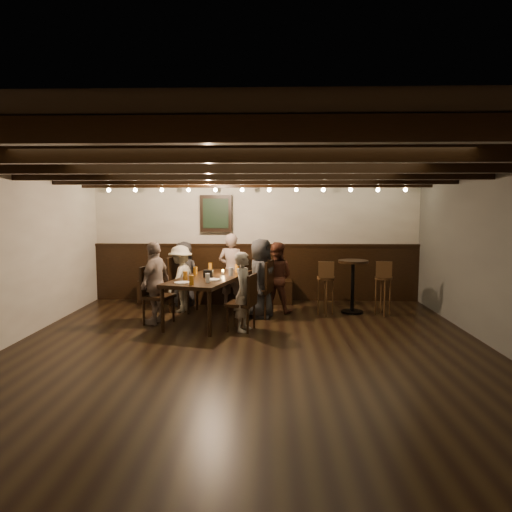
{
  "coord_description": "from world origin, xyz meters",
  "views": [
    {
      "loc": [
        0.26,
        -5.63,
        1.85
      ],
      "look_at": [
        0.05,
        1.3,
        1.12
      ],
      "focal_mm": 32.0,
      "sensor_mm": 36.0,
      "label": 1
    }
  ],
  "objects_px": {
    "chair_left_far": "(158,306)",
    "chair_right_far": "(242,313)",
    "person_bench_centre": "(231,270)",
    "bar_stool_left": "(326,295)",
    "chair_right_near": "(259,300)",
    "person_bench_left": "(184,274)",
    "chair_left_near": "(182,295)",
    "high_top_table": "(353,278)",
    "person_left_far": "(155,283)",
    "person_right_near": "(261,278)",
    "person_bench_right": "(276,277)",
    "person_right_far": "(244,292)",
    "person_left_near": "(181,279)",
    "dining_table": "(210,280)",
    "bar_stool_right": "(383,295)"
  },
  "relations": [
    {
      "from": "person_left_far",
      "to": "bar_stool_right",
      "type": "bearing_deg",
      "value": 115.63
    },
    {
      "from": "person_bench_left",
      "to": "person_right_far",
      "type": "relative_size",
      "value": 1.02
    },
    {
      "from": "person_right_far",
      "to": "person_bench_left",
      "type": "bearing_deg",
      "value": 50.71
    },
    {
      "from": "chair_left_near",
      "to": "chair_right_far",
      "type": "xyz_separation_m",
      "value": [
        1.15,
        -1.25,
        -0.04
      ]
    },
    {
      "from": "chair_right_near",
      "to": "person_bench_left",
      "type": "bearing_deg",
      "value": 74.48
    },
    {
      "from": "dining_table",
      "to": "chair_right_near",
      "type": "height_order",
      "value": "chair_right_near"
    },
    {
      "from": "bar_stool_right",
      "to": "person_right_far",
      "type": "bearing_deg",
      "value": -143.28
    },
    {
      "from": "chair_left_near",
      "to": "person_bench_right",
      "type": "height_order",
      "value": "person_bench_right"
    },
    {
      "from": "chair_right_near",
      "to": "person_bench_centre",
      "type": "bearing_deg",
      "value": 50.21
    },
    {
      "from": "person_left_far",
      "to": "chair_left_near",
      "type": "bearing_deg",
      "value": 178.13
    },
    {
      "from": "high_top_table",
      "to": "dining_table",
      "type": "bearing_deg",
      "value": -166.05
    },
    {
      "from": "chair_right_near",
      "to": "person_right_far",
      "type": "height_order",
      "value": "person_right_far"
    },
    {
      "from": "person_right_near",
      "to": "bar_stool_left",
      "type": "bearing_deg",
      "value": -66.03
    },
    {
      "from": "person_right_far",
      "to": "bar_stool_right",
      "type": "distance_m",
      "value": 2.61
    },
    {
      "from": "dining_table",
      "to": "person_bench_centre",
      "type": "distance_m",
      "value": 1.05
    },
    {
      "from": "chair_right_far",
      "to": "person_left_far",
      "type": "distance_m",
      "value": 1.52
    },
    {
      "from": "person_bench_left",
      "to": "person_bench_right",
      "type": "bearing_deg",
      "value": -180.0
    },
    {
      "from": "bar_stool_right",
      "to": "person_bench_centre",
      "type": "bearing_deg",
      "value": -179.8
    },
    {
      "from": "person_left_near",
      "to": "person_left_far",
      "type": "bearing_deg",
      "value": -0.0
    },
    {
      "from": "dining_table",
      "to": "person_bench_right",
      "type": "relative_size",
      "value": 1.67
    },
    {
      "from": "chair_left_far",
      "to": "chair_right_far",
      "type": "xyz_separation_m",
      "value": [
        1.39,
        -0.38,
        -0.02
      ]
    },
    {
      "from": "dining_table",
      "to": "bar_stool_right",
      "type": "relative_size",
      "value": 2.2
    },
    {
      "from": "chair_left_far",
      "to": "chair_right_far",
      "type": "bearing_deg",
      "value": 90.0
    },
    {
      "from": "person_bench_centre",
      "to": "bar_stool_left",
      "type": "xyz_separation_m",
      "value": [
        1.68,
        -0.61,
        -0.34
      ]
    },
    {
      "from": "person_right_far",
      "to": "bar_stool_left",
      "type": "height_order",
      "value": "person_right_far"
    },
    {
      "from": "person_bench_centre",
      "to": "person_left_near",
      "type": "distance_m",
      "value": 0.97
    },
    {
      "from": "person_bench_centre",
      "to": "person_right_near",
      "type": "bearing_deg",
      "value": 141.34
    },
    {
      "from": "person_left_near",
      "to": "person_right_near",
      "type": "xyz_separation_m",
      "value": [
        1.45,
        -0.4,
        0.07
      ]
    },
    {
      "from": "person_bench_right",
      "to": "bar_stool_left",
      "type": "relative_size",
      "value": 1.32
    },
    {
      "from": "dining_table",
      "to": "person_left_near",
      "type": "height_order",
      "value": "person_left_near"
    },
    {
      "from": "person_bench_right",
      "to": "bar_stool_right",
      "type": "xyz_separation_m",
      "value": [
        1.85,
        -0.17,
        -0.27
      ]
    },
    {
      "from": "person_bench_right",
      "to": "person_right_far",
      "type": "relative_size",
      "value": 1.05
    },
    {
      "from": "person_left_near",
      "to": "person_right_near",
      "type": "distance_m",
      "value": 1.5
    },
    {
      "from": "chair_left_far",
      "to": "person_right_far",
      "type": "xyz_separation_m",
      "value": [
        1.42,
        -0.39,
        0.32
      ]
    },
    {
      "from": "person_bench_left",
      "to": "person_left_near",
      "type": "bearing_deg",
      "value": 108.43
    },
    {
      "from": "chair_right_near",
      "to": "person_right_near",
      "type": "relative_size",
      "value": 0.72
    },
    {
      "from": "high_top_table",
      "to": "chair_left_near",
      "type": "bearing_deg",
      "value": 179.75
    },
    {
      "from": "chair_right_near",
      "to": "high_top_table",
      "type": "xyz_separation_m",
      "value": [
        1.65,
        0.37,
        0.32
      ]
    },
    {
      "from": "dining_table",
      "to": "person_left_near",
      "type": "xyz_separation_m",
      "value": [
        -0.6,
        0.63,
        -0.07
      ]
    },
    {
      "from": "high_top_table",
      "to": "person_bench_centre",
      "type": "bearing_deg",
      "value": 169.59
    },
    {
      "from": "chair_right_near",
      "to": "high_top_table",
      "type": "relative_size",
      "value": 1.03
    },
    {
      "from": "dining_table",
      "to": "person_left_far",
      "type": "height_order",
      "value": "person_left_far"
    },
    {
      "from": "person_left_far",
      "to": "person_bench_centre",
      "type": "bearing_deg",
      "value": 153.43
    },
    {
      "from": "person_bench_left",
      "to": "person_left_far",
      "type": "bearing_deg",
      "value": 96.34
    },
    {
      "from": "chair_right_near",
      "to": "bar_stool_left",
      "type": "height_order",
      "value": "chair_right_near"
    },
    {
      "from": "chair_left_near",
      "to": "person_left_far",
      "type": "xyz_separation_m",
      "value": [
        -0.27,
        -0.86,
        0.36
      ]
    },
    {
      "from": "dining_table",
      "to": "person_bench_centre",
      "type": "height_order",
      "value": "person_bench_centre"
    },
    {
      "from": "person_bench_centre",
      "to": "person_bench_right",
      "type": "bearing_deg",
      "value": 170.54
    },
    {
      "from": "chair_right_near",
      "to": "high_top_table",
      "type": "distance_m",
      "value": 1.72
    },
    {
      "from": "chair_right_far",
      "to": "person_bench_centre",
      "type": "distance_m",
      "value": 1.72
    }
  ]
}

